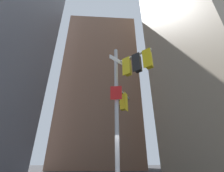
{
  "coord_description": "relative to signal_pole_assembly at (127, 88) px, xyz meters",
  "views": [
    {
      "loc": [
        -0.72,
        -7.78,
        1.34
      ],
      "look_at": [
        -0.24,
        0.17,
        5.34
      ],
      "focal_mm": 24.08,
      "sensor_mm": 36.0,
      "label": 1
    }
  ],
  "objects": [
    {
      "name": "signal_pole_assembly",
      "position": [
        0.0,
        0.0,
        0.0
      ],
      "size": [
        2.32,
        3.5,
        7.92
      ],
      "color": "#B2B2B5",
      "rests_on": "ground"
    },
    {
      "name": "building_tower_right",
      "position": [
        15.44,
        7.91,
        18.01
      ],
      "size": [
        16.7,
        16.7,
        46.1
      ],
      "primitive_type": "cube",
      "color": "tan",
      "rests_on": "ground"
    },
    {
      "name": "building_mid_block",
      "position": [
        -2.09,
        27.01,
        12.14
      ],
      "size": [
        16.18,
        16.18,
        34.36
      ],
      "primitive_type": "cube",
      "color": "brown",
      "rests_on": "ground"
    }
  ]
}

